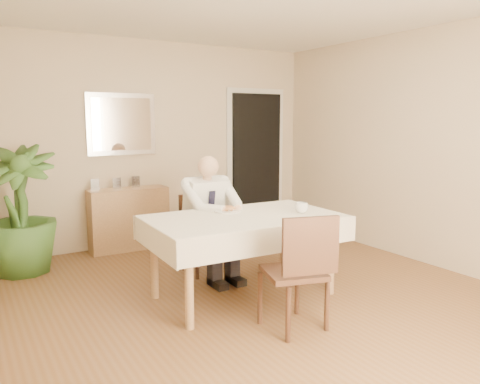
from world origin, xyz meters
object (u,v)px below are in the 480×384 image
chair_near (300,266)px  sideboard (129,219)px  chair_far (201,229)px  dining_table (244,225)px  seated_man (213,211)px  potted_palm (19,210)px  coffee_mug (301,208)px

chair_near → sideboard: size_ratio=0.96×
chair_far → chair_near: 1.71m
dining_table → seated_man: (0.00, 0.59, 0.02)m
chair_far → potted_palm: (-1.66, 0.91, 0.22)m
sideboard → potted_palm: 1.33m
potted_palm → coffee_mug: bearing=-41.7°
chair_near → sideboard: chair_near is taller
chair_near → chair_far: bearing=106.1°
sideboard → potted_palm: bearing=-164.5°
chair_far → potted_palm: 1.90m
dining_table → chair_near: (-0.02, -0.84, -0.15)m
coffee_mug → chair_far: bearing=117.0°
chair_near → dining_table: bearing=105.5°
dining_table → sideboard: sideboard is taller
sideboard → seated_man: bearing=-73.8°
coffee_mug → seated_man: bearing=124.9°
chair_far → chair_near: bearing=-83.6°
dining_table → potted_palm: (-1.66, 1.78, 0.01)m
coffee_mug → potted_palm: 2.93m
chair_near → coffee_mug: bearing=67.9°
chair_near → coffee_mug: size_ratio=7.48×
sideboard → chair_far: bearing=-70.6°
coffee_mug → potted_palm: (-2.18, 1.94, -0.13)m
seated_man → sideboard: 1.58m
chair_far → chair_near: (-0.02, -1.71, 0.06)m
dining_table → seated_man: 0.59m
dining_table → chair_near: chair_near is taller
seated_man → potted_palm: potted_palm is taller
seated_man → chair_near: bearing=-90.6°
seated_man → coffee_mug: seated_man is taller
chair_far → coffee_mug: 1.21m
dining_table → potted_palm: bearing=134.8°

